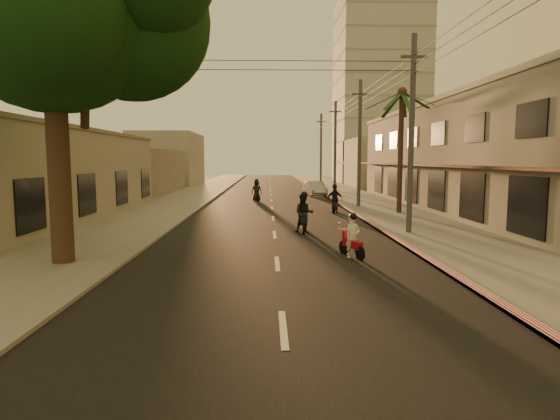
{
  "coord_description": "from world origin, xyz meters",
  "views": [
    {
      "loc": [
        -0.31,
        -13.22,
        3.46
      ],
      "look_at": [
        0.21,
        6.35,
        1.34
      ],
      "focal_mm": 30.0,
      "sensor_mm": 36.0,
      "label": 1
    }
  ],
  "objects_px": {
    "scooter_mid_b": "(335,200)",
    "parked_car": "(315,189)",
    "scooter_far_a": "(257,191)",
    "palm_tree": "(402,99)",
    "scooter_mid_a": "(304,214)",
    "scooter_red": "(353,238)"
  },
  "relations": [
    {
      "from": "scooter_mid_b",
      "to": "parked_car",
      "type": "relative_size",
      "value": 0.43
    },
    {
      "from": "scooter_mid_b",
      "to": "scooter_far_a",
      "type": "height_order",
      "value": "scooter_mid_b"
    },
    {
      "from": "palm_tree",
      "to": "scooter_far_a",
      "type": "relative_size",
      "value": 4.29
    },
    {
      "from": "scooter_mid_a",
      "to": "palm_tree",
      "type": "bearing_deg",
      "value": 53.33
    },
    {
      "from": "scooter_red",
      "to": "scooter_mid_b",
      "type": "xyz_separation_m",
      "value": [
        1.33,
        13.78,
        0.14
      ]
    },
    {
      "from": "scooter_far_a",
      "to": "palm_tree",
      "type": "bearing_deg",
      "value": -50.14
    },
    {
      "from": "parked_car",
      "to": "scooter_mid_b",
      "type": "bearing_deg",
      "value": -97.88
    },
    {
      "from": "scooter_mid_b",
      "to": "parked_car",
      "type": "height_order",
      "value": "scooter_mid_b"
    },
    {
      "from": "palm_tree",
      "to": "scooter_mid_a",
      "type": "bearing_deg",
      "value": -131.69
    },
    {
      "from": "scooter_red",
      "to": "scooter_mid_b",
      "type": "height_order",
      "value": "scooter_mid_b"
    },
    {
      "from": "parked_car",
      "to": "palm_tree",
      "type": "bearing_deg",
      "value": -82.87
    },
    {
      "from": "parked_car",
      "to": "scooter_mid_a",
      "type": "bearing_deg",
      "value": -104.26
    },
    {
      "from": "palm_tree",
      "to": "scooter_red",
      "type": "distance_m",
      "value": 15.48
    },
    {
      "from": "palm_tree",
      "to": "scooter_mid_b",
      "type": "height_order",
      "value": "palm_tree"
    },
    {
      "from": "palm_tree",
      "to": "scooter_mid_a",
      "type": "relative_size",
      "value": 4.09
    },
    {
      "from": "palm_tree",
      "to": "scooter_mid_b",
      "type": "xyz_separation_m",
      "value": [
        -3.99,
        0.75,
        -6.3
      ]
    },
    {
      "from": "scooter_far_a",
      "to": "parked_car",
      "type": "xyz_separation_m",
      "value": [
        5.4,
        5.88,
        -0.15
      ]
    },
    {
      "from": "palm_tree",
      "to": "scooter_mid_a",
      "type": "distance_m",
      "value": 11.73
    },
    {
      "from": "palm_tree",
      "to": "scooter_mid_b",
      "type": "distance_m",
      "value": 7.49
    },
    {
      "from": "scooter_red",
      "to": "scooter_mid_a",
      "type": "height_order",
      "value": "scooter_mid_a"
    },
    {
      "from": "scooter_red",
      "to": "scooter_mid_b",
      "type": "relative_size",
      "value": 0.84
    },
    {
      "from": "scooter_red",
      "to": "scooter_mid_b",
      "type": "bearing_deg",
      "value": 63.6
    }
  ]
}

